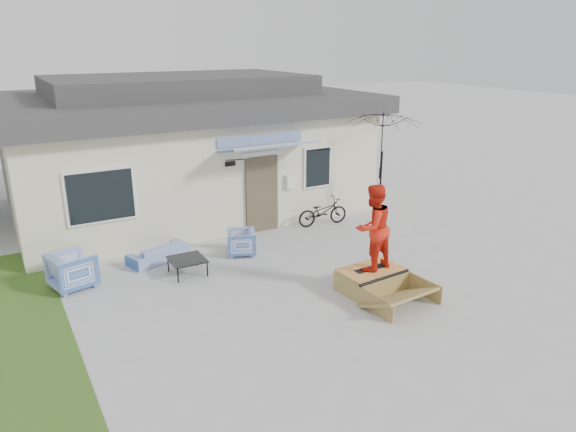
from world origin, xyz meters
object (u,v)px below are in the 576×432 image
coffee_table (188,266)px  bicycle (323,209)px  loveseat (158,249)px  skateboard (371,268)px  armchair_left (72,269)px  skate_ramp (372,279)px  armchair_right (241,241)px  skater (373,226)px  patio_umbrella (382,164)px

coffee_table → bicycle: 4.72m
loveseat → skateboard: bearing=114.5°
armchair_left → skate_ramp: size_ratio=0.49×
armchair_right → coffee_table: 1.64m
skater → bicycle: bearing=-117.5°
armchair_left → skate_ramp: 6.38m
skateboard → patio_umbrella: bearing=47.1°
skate_ramp → skater: (-0.00, 0.04, 1.19)m
bicycle → patio_umbrella: (1.54, -0.62, 1.27)m
armchair_right → bicycle: (2.96, 0.85, 0.14)m
skate_ramp → armchair_right: bearing=112.5°
loveseat → armchair_left: armchair_left is taller
coffee_table → skateboard: (3.13, -2.63, 0.28)m
bicycle → coffee_table: bearing=112.4°
bicycle → skate_ramp: (-1.38, -4.00, -0.26)m
armchair_left → skater: (5.48, -3.20, 0.97)m
loveseat → patio_umbrella: (6.41, -0.39, 1.46)m
skateboard → skater: (0.00, 0.00, 0.94)m
loveseat → coffee_table: 1.15m
bicycle → skateboard: bearing=166.8°
armchair_right → coffee_table: (-1.56, -0.47, -0.16)m
loveseat → skateboard: loveseat is taller
patio_umbrella → skateboard: (-2.93, -3.33, -1.28)m
bicycle → loveseat: bearing=98.9°
loveseat → skater: bearing=114.5°
loveseat → skate_ramp: size_ratio=0.84×
armchair_left → armchair_right: bearing=-105.5°
coffee_table → armchair_left: bearing=166.5°
armchair_left → armchair_right: 3.91m
skateboard → skater: size_ratio=0.41×
skateboard → skater: bearing=88.5°
bicycle → armchair_right: bearing=112.2°
coffee_table → skater: (3.13, -2.63, 1.22)m
skate_ramp → armchair_left: bearing=145.3°
skateboard → skater: 0.94m
coffee_table → patio_umbrella: 6.30m
skate_ramp → skateboard: skateboard is taller
bicycle → skateboard: bicycle is taller
loveseat → patio_umbrella: patio_umbrella is taller
armchair_right → skateboard: armchair_right is taller
skate_ramp → skateboard: bearing=90.0°
bicycle → skater: (-1.39, -3.95, 0.92)m
skate_ramp → coffee_table: bearing=135.4°
coffee_table → skater: bearing=-40.0°
loveseat → bicycle: bicycle is taller
patio_umbrella → skateboard: 4.62m
coffee_table → bicycle: (4.52, 1.32, 0.29)m
bicycle → skater: size_ratio=0.82×
armchair_left → armchair_right: armchair_left is taller
bicycle → patio_umbrella: 2.09m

